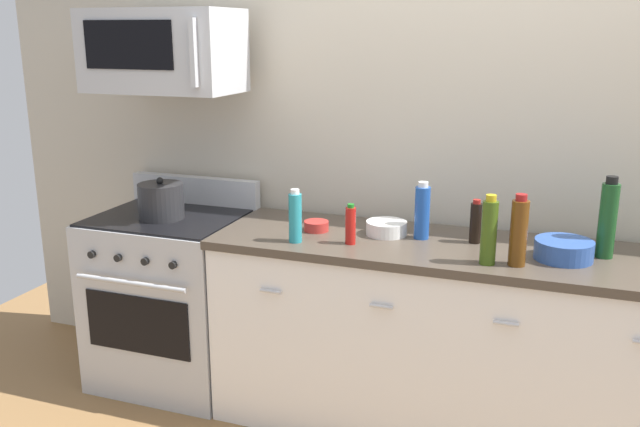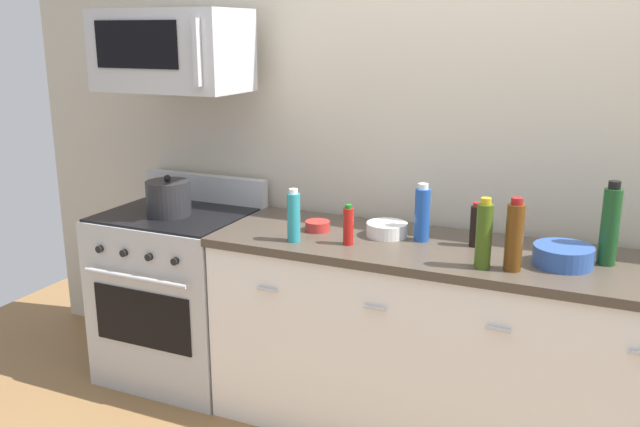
% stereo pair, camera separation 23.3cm
% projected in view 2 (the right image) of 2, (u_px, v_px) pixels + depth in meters
% --- Properties ---
extents(back_wall, '(5.31, 0.10, 2.70)m').
position_uv_depth(back_wall, '(480.00, 139.00, 3.23)').
color(back_wall, beige).
rests_on(back_wall, ground_plane).
extents(counter_unit, '(2.22, 0.66, 0.92)m').
position_uv_depth(counter_unit, '(450.00, 345.00, 3.10)').
color(counter_unit, white).
rests_on(counter_unit, ground_plane).
extents(range_oven, '(0.76, 0.69, 1.07)m').
position_uv_depth(range_oven, '(180.00, 293.00, 3.68)').
color(range_oven, '#B7BABF').
rests_on(range_oven, ground_plane).
extents(microwave, '(0.74, 0.44, 0.40)m').
position_uv_depth(microwave, '(172.00, 50.00, 3.39)').
color(microwave, '#B7BABF').
extents(bottle_soda_blue, '(0.07, 0.07, 0.27)m').
position_uv_depth(bottle_soda_blue, '(422.00, 214.00, 3.07)').
color(bottle_soda_blue, '#1E4CA5').
rests_on(bottle_soda_blue, countertop_slab).
extents(bottle_olive_oil, '(0.07, 0.07, 0.29)m').
position_uv_depth(bottle_olive_oil, '(484.00, 235.00, 2.71)').
color(bottle_olive_oil, '#385114').
rests_on(bottle_olive_oil, countertop_slab).
extents(bottle_dish_soap, '(0.06, 0.06, 0.24)m').
position_uv_depth(bottle_dish_soap, '(294.00, 217.00, 3.06)').
color(bottle_dish_soap, teal).
rests_on(bottle_dish_soap, countertop_slab).
extents(bottle_hot_sauce_red, '(0.05, 0.05, 0.18)m').
position_uv_depth(bottle_hot_sauce_red, '(348.00, 226.00, 3.02)').
color(bottle_hot_sauce_red, '#B21914').
rests_on(bottle_hot_sauce_red, countertop_slab).
extents(bottle_wine_amber, '(0.07, 0.07, 0.30)m').
position_uv_depth(bottle_wine_amber, '(514.00, 236.00, 2.68)').
color(bottle_wine_amber, '#59330F').
rests_on(bottle_wine_amber, countertop_slab).
extents(bottle_wine_green, '(0.07, 0.07, 0.35)m').
position_uv_depth(bottle_wine_green, '(610.00, 225.00, 2.75)').
color(bottle_wine_green, '#19471E').
rests_on(bottle_wine_green, countertop_slab).
extents(bottle_soy_sauce_dark, '(0.05, 0.05, 0.20)m').
position_uv_depth(bottle_soy_sauce_dark, '(476.00, 226.00, 2.99)').
color(bottle_soy_sauce_dark, black).
rests_on(bottle_soy_sauce_dark, countertop_slab).
extents(bowl_white_ceramic, '(0.19, 0.19, 0.06)m').
position_uv_depth(bowl_white_ceramic, '(387.00, 229.00, 3.16)').
color(bowl_white_ceramic, white).
rests_on(bowl_white_ceramic, countertop_slab).
extents(bowl_red_small, '(0.12, 0.12, 0.05)m').
position_uv_depth(bowl_red_small, '(318.00, 226.00, 3.25)').
color(bowl_red_small, '#B72D28').
rests_on(bowl_red_small, countertop_slab).
extents(bowl_blue_mixing, '(0.24, 0.24, 0.08)m').
position_uv_depth(bowl_blue_mixing, '(563.00, 255.00, 2.76)').
color(bowl_blue_mixing, '#2D519E').
rests_on(bowl_blue_mixing, countertop_slab).
extents(stockpot, '(0.23, 0.23, 0.21)m').
position_uv_depth(stockpot, '(169.00, 198.00, 3.50)').
color(stockpot, '#262628').
rests_on(stockpot, range_oven).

